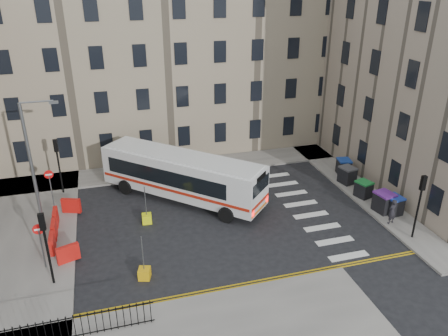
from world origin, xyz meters
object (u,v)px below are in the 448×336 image
wheelie_bin_b (384,202)px  wheelie_bin_e (344,167)px  bollard_yellow (147,219)px  bollard_chevron (144,273)px  wheelie_bin_a (393,205)px  wheelie_bin_c (364,189)px  streetlamp (31,165)px  pedestrian (392,212)px  bus (182,175)px  wheelie_bin_d (347,175)px

wheelie_bin_b → wheelie_bin_e: wheelie_bin_b is taller
bollard_yellow → bollard_chevron: same height
wheelie_bin_a → wheelie_bin_e: size_ratio=0.98×
wheelie_bin_e → wheelie_bin_c: bearing=-88.4°
streetlamp → pedestrian: (21.30, -5.74, -3.35)m
streetlamp → wheelie_bin_a: bearing=-12.0°
bus → bollard_yellow: bearing=176.8°
streetlamp → bollard_chevron: streetlamp is taller
wheelie_bin_c → bollard_yellow: (-15.22, 0.92, -0.44)m
bus → pedestrian: bus is taller
wheelie_bin_b → pedestrian: (-0.43, -1.47, 0.15)m
bollard_yellow → wheelie_bin_e: bearing=10.3°
wheelie_bin_b → wheelie_bin_e: size_ratio=1.10×
streetlamp → wheelie_bin_b: (21.74, -4.28, -3.50)m
wheelie_bin_a → wheelie_bin_b: (-0.42, 0.43, 0.05)m
wheelie_bin_c → bollard_chevron: 16.69m
bollard_chevron → wheelie_bin_b: bearing=8.7°
wheelie_bin_b → wheelie_bin_c: 2.20m
wheelie_bin_a → wheelie_bin_b: 0.60m
wheelie_bin_c → wheelie_bin_d: (0.06, 2.32, 0.05)m
bus → bollard_chevron: size_ratio=17.49×
wheelie_bin_b → wheelie_bin_e: (0.47, 5.99, -0.07)m
streetlamp → wheelie_bin_a: streetlamp is taller
wheelie_bin_a → wheelie_bin_d: wheelie_bin_d is taller
wheelie_bin_e → bollard_chevron: (-16.62, -8.46, -0.47)m
wheelie_bin_a → bollard_chevron: 16.71m
bollard_yellow → bus: bearing=42.5°
bus → wheelie_bin_c: bearing=-61.6°
streetlamp → pedestrian: bearing=-15.1°
wheelie_bin_d → pedestrian: (-0.35, -5.98, 0.19)m
wheelie_bin_b → pedestrian: 1.54m
wheelie_bin_e → pedestrian: 7.51m
streetlamp → bollard_yellow: (6.38, -1.16, -4.04)m
streetlamp → pedestrian: size_ratio=4.85×
wheelie_bin_d → wheelie_bin_e: bearing=57.5°
wheelie_bin_a → pedestrian: (-0.86, -1.04, 0.21)m
streetlamp → bus: streetlamp is taller
wheelie_bin_a → bus: bearing=148.0°
streetlamp → wheelie_bin_d: bearing=0.6°
streetlamp → bus: bearing=8.9°
wheelie_bin_a → pedestrian: bearing=-136.1°
wheelie_bin_d → bus: bearing=162.4°
wheelie_bin_e → wheelie_bin_b: bearing=-83.8°
bollard_yellow → bollard_chevron: size_ratio=1.00×
bus → bollard_chevron: 9.11m
wheelie_bin_c → wheelie_bin_e: (0.61, 3.80, 0.03)m
bus → wheelie_bin_d: 12.54m
wheelie_bin_d → bollard_chevron: bearing=-168.5°
bus → wheelie_bin_c: 12.92m
bollard_chevron → wheelie_bin_e: bearing=27.0°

